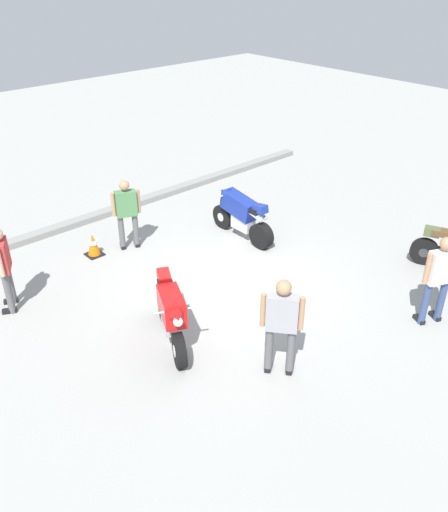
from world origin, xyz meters
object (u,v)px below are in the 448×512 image
person_in_gray_shirt (282,321)px  person_in_white_shirt (439,275)px  motorcycle_blue_sportbike (241,214)px  traffic_cone (93,245)px  person_in_green_shirt (127,210)px  person_in_red_shirt (3,264)px  motorcycle_red_sportbike (171,313)px

person_in_gray_shirt → person_in_white_shirt: person_in_gray_shirt is taller
motorcycle_blue_sportbike → person_in_white_shirt: size_ratio=1.11×
motorcycle_blue_sportbike → traffic_cone: size_ratio=3.69×
person_in_green_shirt → person_in_red_shirt: 3.04m
person_in_red_shirt → traffic_cone: person_in_red_shirt is taller
person_in_green_shirt → traffic_cone: size_ratio=3.13×
motorcycle_red_sportbike → person_in_gray_shirt: size_ratio=1.03×
motorcycle_blue_sportbike → person_in_green_shirt: 2.66m
motorcycle_blue_sportbike → person_in_white_shirt: 4.79m
person_in_white_shirt → traffic_cone: (-3.34, 6.35, -0.76)m
motorcycle_blue_sportbike → person_in_red_shirt: person_in_red_shirt is taller
person_in_white_shirt → traffic_cone: bearing=52.1°
person_in_gray_shirt → person_in_red_shirt: (-2.47, 4.66, -0.05)m
motorcycle_red_sportbike → person_in_white_shirt: person_in_white_shirt is taller
motorcycle_blue_sportbike → person_in_green_shirt: (-2.27, 1.34, 0.35)m
motorcycle_red_sportbike → person_in_red_shirt: 3.33m
person_in_green_shirt → person_in_gray_shirt: bearing=-163.2°
motorcycle_red_sportbike → person_in_green_shirt: bearing=-174.7°
motorcycle_red_sportbike → person_in_white_shirt: (3.87, -2.75, 0.42)m
motorcycle_red_sportbike → traffic_cone: (0.53, 3.60, -0.33)m
person_in_white_shirt → motorcycle_red_sportbike: bearing=78.9°
motorcycle_red_sportbike → traffic_cone: 3.66m
motorcycle_red_sportbike → person_in_white_shirt: 4.76m
motorcycle_blue_sportbike → motorcycle_red_sportbike: bearing=120.7°
person_in_green_shirt → person_in_gray_shirt: 5.19m
person_in_white_shirt → traffic_cone: person_in_white_shirt is taller
person_in_green_shirt → traffic_cone: (-0.79, 0.24, -0.68)m
person_in_gray_shirt → traffic_cone: bearing=53.8°
motorcycle_red_sportbike → traffic_cone: size_ratio=3.45×
motorcycle_blue_sportbike → person_in_white_shirt: person_in_white_shirt is taller
person_in_green_shirt → person_in_red_shirt: person_in_red_shirt is taller
person_in_gray_shirt → person_in_green_shirt: bearing=45.2°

